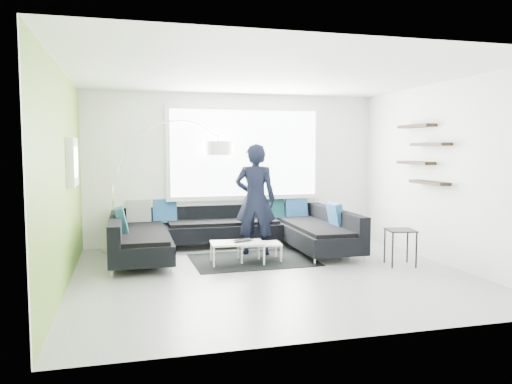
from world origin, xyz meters
TOP-DOWN VIEW (x-y plane):
  - ground at (0.00, 0.00)m, footprint 5.50×5.50m
  - room_shell at (0.04, 0.21)m, footprint 5.54×5.04m
  - sectional_sofa at (-0.28, 1.46)m, footprint 3.94×2.46m
  - rug at (-0.04, 0.93)m, footprint 1.95×1.43m
  - coffee_table at (-0.14, 0.82)m, footprint 1.08×0.68m
  - arc_lamp at (-2.20, 2.18)m, footprint 2.13×0.62m
  - side_table at (2.05, 0.02)m, footprint 0.47×0.47m
  - person at (0.11, 1.35)m, footprint 0.96×0.88m
  - laptop at (-0.22, 0.73)m, footprint 0.53×0.50m

SIDE VIEW (x-z plane):
  - ground at x=0.00m, z-range 0.00..0.00m
  - rug at x=-0.04m, z-range 0.00..0.01m
  - coffee_table at x=-0.14m, z-range 0.00..0.34m
  - side_table at x=2.05m, z-range 0.00..0.56m
  - laptop at x=-0.22m, z-range 0.34..0.37m
  - sectional_sofa at x=-0.28m, z-range -0.05..0.79m
  - person at x=0.11m, z-range 0.00..1.86m
  - arc_lamp at x=-2.20m, z-range 0.00..2.29m
  - room_shell at x=0.04m, z-range 0.40..3.22m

